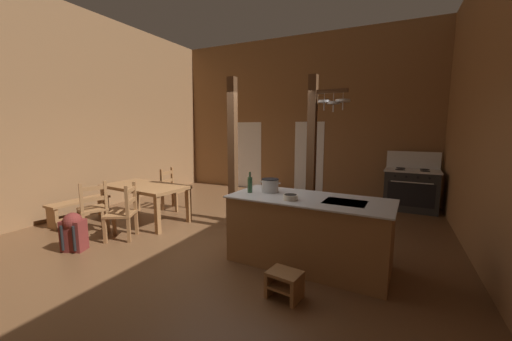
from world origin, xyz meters
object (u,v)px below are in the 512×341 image
object	(u,v)px
ladderback_chair_near_window	(124,213)
bench_along_left_wall	(79,207)
ladderback_chair_at_table_end	(93,208)
mixing_bowl_on_counter	(290,197)
ladderback_chair_by_post	(172,190)
backpack	(74,231)
stockpot_on_counter	(270,185)
dining_table	(145,189)
kitchen_island	(308,231)
stove_range	(411,189)
step_stool	(285,282)
bottle_tall_on_counter	(250,184)

from	to	relation	value
ladderback_chair_near_window	bench_along_left_wall	world-z (taller)	ladderback_chair_near_window
ladderback_chair_at_table_end	mixing_bowl_on_counter	world-z (taller)	mixing_bowl_on_counter
ladderback_chair_near_window	ladderback_chair_by_post	bearing A→B (deg)	106.30
backpack	bench_along_left_wall	bearing A→B (deg)	143.49
mixing_bowl_on_counter	stockpot_on_counter	bearing A→B (deg)	142.43
dining_table	mixing_bowl_on_counter	distance (m)	3.35
stockpot_on_counter	kitchen_island	bearing A→B (deg)	-10.79
dining_table	ladderback_chair_at_table_end	size ratio (longest dim) A/B	1.87
stove_range	ladderback_chair_near_window	xyz separation A→B (m)	(-4.48, -4.13, -0.03)
ladderback_chair_by_post	stockpot_on_counter	distance (m)	3.30
step_stool	mixing_bowl_on_counter	xyz separation A→B (m)	(-0.19, 0.71, 0.79)
kitchen_island	ladderback_chair_at_table_end	xyz separation A→B (m)	(-3.79, -0.46, -0.02)
bench_along_left_wall	mixing_bowl_on_counter	bearing A→B (deg)	-0.77
step_stool	ladderback_chair_near_window	world-z (taller)	ladderback_chair_near_window
mixing_bowl_on_counter	bottle_tall_on_counter	world-z (taller)	bottle_tall_on_counter
bottle_tall_on_counter	dining_table	bearing A→B (deg)	169.31
dining_table	bench_along_left_wall	world-z (taller)	dining_table
ladderback_chair_near_window	bench_along_left_wall	bearing A→B (deg)	170.22
dining_table	backpack	xyz separation A→B (m)	(0.10, -1.55, -0.34)
stove_range	bench_along_left_wall	size ratio (longest dim) A/B	1.14
ladderback_chair_at_table_end	backpack	world-z (taller)	ladderback_chair_at_table_end
mixing_bowl_on_counter	ladderback_chair_by_post	bearing A→B (deg)	154.84
stockpot_on_counter	bottle_tall_on_counter	bearing A→B (deg)	-147.81
stove_range	stockpot_on_counter	distance (m)	4.16
mixing_bowl_on_counter	bench_along_left_wall	bearing A→B (deg)	179.23
dining_table	stockpot_on_counter	world-z (taller)	stockpot_on_counter
kitchen_island	stove_range	world-z (taller)	stove_range
ladderback_chair_at_table_end	stockpot_on_counter	size ratio (longest dim) A/B	2.93
ladderback_chair_near_window	step_stool	bearing A→B (deg)	-9.27
backpack	stove_range	bearing A→B (deg)	45.28
bench_along_left_wall	bottle_tall_on_counter	xyz separation A→B (m)	(3.78, 0.11, 0.76)
dining_table	mixing_bowl_on_counter	size ratio (longest dim) A/B	9.14
ladderback_chair_at_table_end	backpack	bearing A→B (deg)	-56.45
ladderback_chair_by_post	mixing_bowl_on_counter	xyz separation A→B (m)	(3.41, -1.60, 0.52)
kitchen_island	mixing_bowl_on_counter	size ratio (longest dim) A/B	11.37
stove_range	ladderback_chair_by_post	xyz separation A→B (m)	(-5.01, -2.31, -0.03)
bench_along_left_wall	stockpot_on_counter	xyz separation A→B (m)	(4.03, 0.27, 0.74)
bench_along_left_wall	stockpot_on_counter	world-z (taller)	stockpot_on_counter
mixing_bowl_on_counter	bottle_tall_on_counter	distance (m)	0.71
step_stool	ladderback_chair_at_table_end	distance (m)	3.82
backpack	stockpot_on_counter	bearing A→B (deg)	24.05
kitchen_island	step_stool	xyz separation A→B (m)	(-0.01, -0.92, -0.29)
kitchen_island	dining_table	bearing A→B (deg)	172.62
kitchen_island	mixing_bowl_on_counter	xyz separation A→B (m)	(-0.20, -0.21, 0.50)
backpack	step_stool	bearing A→B (deg)	3.11
stockpot_on_counter	bench_along_left_wall	bearing A→B (deg)	-176.19
ladderback_chair_near_window	ladderback_chair_at_table_end	xyz separation A→B (m)	(-0.72, -0.04, 0.00)
step_stool	kitchen_island	bearing A→B (deg)	89.36
step_stool	ladderback_chair_near_window	bearing A→B (deg)	170.73
kitchen_island	bottle_tall_on_counter	world-z (taller)	bottle_tall_on_counter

